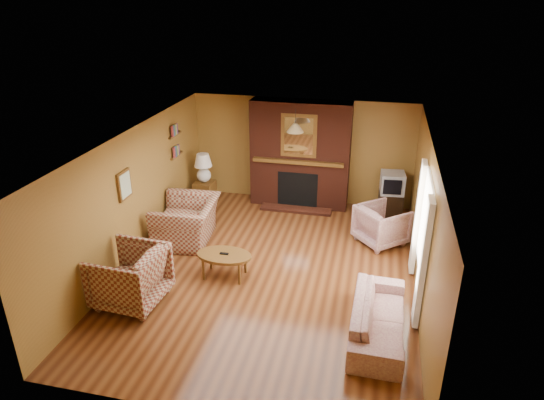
% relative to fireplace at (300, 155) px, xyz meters
% --- Properties ---
extents(floor, '(6.50, 6.50, 0.00)m').
position_rel_fireplace_xyz_m(floor, '(0.00, -2.98, -1.18)').
color(floor, '#4C2410').
rests_on(floor, ground).
extents(ceiling, '(6.50, 6.50, 0.00)m').
position_rel_fireplace_xyz_m(ceiling, '(0.00, -2.98, 1.22)').
color(ceiling, white).
rests_on(ceiling, wall_back).
extents(wall_back, '(6.50, 0.00, 6.50)m').
position_rel_fireplace_xyz_m(wall_back, '(0.00, 0.27, 0.02)').
color(wall_back, olive).
rests_on(wall_back, floor).
extents(wall_front, '(6.50, 0.00, 6.50)m').
position_rel_fireplace_xyz_m(wall_front, '(0.00, -6.23, 0.02)').
color(wall_front, olive).
rests_on(wall_front, floor).
extents(wall_left, '(0.00, 6.50, 6.50)m').
position_rel_fireplace_xyz_m(wall_left, '(-2.50, -2.98, 0.02)').
color(wall_left, olive).
rests_on(wall_left, floor).
extents(wall_right, '(0.00, 6.50, 6.50)m').
position_rel_fireplace_xyz_m(wall_right, '(2.50, -2.98, 0.02)').
color(wall_right, olive).
rests_on(wall_right, floor).
extents(fireplace, '(2.20, 0.82, 2.40)m').
position_rel_fireplace_xyz_m(fireplace, '(0.00, 0.00, 0.00)').
color(fireplace, '#471A0F').
rests_on(fireplace, floor).
extents(window_right, '(0.10, 1.85, 2.00)m').
position_rel_fireplace_xyz_m(window_right, '(2.45, -3.18, -0.06)').
color(window_right, beige).
rests_on(window_right, wall_right).
extents(bookshelf, '(0.09, 0.55, 0.71)m').
position_rel_fireplace_xyz_m(bookshelf, '(-2.44, -1.08, 0.48)').
color(bookshelf, brown).
rests_on(bookshelf, wall_left).
extents(botanical_print, '(0.05, 0.40, 0.50)m').
position_rel_fireplace_xyz_m(botanical_print, '(-2.47, -3.28, 0.37)').
color(botanical_print, brown).
rests_on(botanical_print, wall_left).
extents(pendant_light, '(0.36, 0.36, 0.48)m').
position_rel_fireplace_xyz_m(pendant_light, '(0.00, -0.68, 0.82)').
color(pendant_light, black).
rests_on(pendant_light, ceiling).
extents(plaid_loveseat, '(1.23, 1.38, 0.84)m').
position_rel_fireplace_xyz_m(plaid_loveseat, '(-1.85, -2.23, -0.76)').
color(plaid_loveseat, maroon).
rests_on(plaid_loveseat, floor).
extents(plaid_armchair, '(1.10, 1.07, 0.94)m').
position_rel_fireplace_xyz_m(plaid_armchair, '(-1.95, -4.35, -0.71)').
color(plaid_armchair, maroon).
rests_on(plaid_armchair, floor).
extents(floral_sofa, '(0.77, 1.89, 0.55)m').
position_rel_fireplace_xyz_m(floral_sofa, '(1.90, -4.28, -0.91)').
color(floral_sofa, beige).
rests_on(floral_sofa, floor).
extents(floral_armchair, '(1.18, 1.18, 0.77)m').
position_rel_fireplace_xyz_m(floral_armchair, '(1.88, -1.48, -0.80)').
color(floral_armchair, beige).
rests_on(floral_armchair, floor).
extents(coffee_table, '(0.96, 0.59, 0.46)m').
position_rel_fireplace_xyz_m(coffee_table, '(-0.73, -3.31, -0.79)').
color(coffee_table, brown).
rests_on(coffee_table, floor).
extents(side_table, '(0.45, 0.45, 0.57)m').
position_rel_fireplace_xyz_m(side_table, '(-2.10, -0.53, -0.90)').
color(side_table, brown).
rests_on(side_table, floor).
extents(table_lamp, '(0.40, 0.40, 0.67)m').
position_rel_fireplace_xyz_m(table_lamp, '(-2.10, -0.53, -0.24)').
color(table_lamp, silver).
rests_on(table_lamp, side_table).
extents(tv_stand, '(0.54, 0.50, 0.55)m').
position_rel_fireplace_xyz_m(tv_stand, '(2.05, -0.18, -0.91)').
color(tv_stand, black).
rests_on(tv_stand, floor).
extents(crt_tv, '(0.53, 0.53, 0.46)m').
position_rel_fireplace_xyz_m(crt_tv, '(2.05, -0.19, -0.41)').
color(crt_tv, '#9FA1A6').
rests_on(crt_tv, tv_stand).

